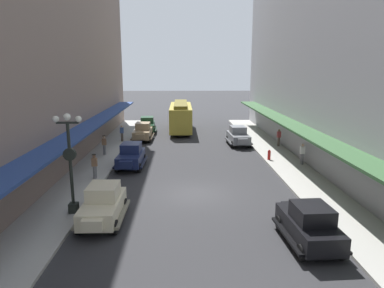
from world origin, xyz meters
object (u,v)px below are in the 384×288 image
(fire_hydrant, at_px, (269,155))
(pedestrian_2, at_px, (95,166))
(parked_car_3, at_px, (103,203))
(pedestrian_0, at_px, (279,137))
(pedestrian_4, at_px, (302,154))
(parked_car_4, at_px, (147,125))
(streetcar, at_px, (181,116))
(parked_car_5, at_px, (309,223))
(lamp_post_with_clock, at_px, (70,159))
(pedestrian_3, at_px, (122,133))
(parked_car_0, at_px, (131,155))
(parked_car_1, at_px, (238,135))
(parked_car_2, at_px, (143,131))
(pedestrian_1, at_px, (104,145))

(fire_hydrant, xyz_separation_m, pedestrian_2, (-13.03, -4.63, 0.45))
(parked_car_3, bearing_deg, pedestrian_0, 51.05)
(fire_hydrant, height_order, pedestrian_4, pedestrian_4)
(parked_car_4, xyz_separation_m, streetcar, (3.96, 0.74, 0.96))
(pedestrian_0, distance_m, pedestrian_4, 6.60)
(parked_car_5, height_order, lamp_post_with_clock, lamp_post_with_clock)
(parked_car_3, bearing_deg, pedestrian_3, 96.57)
(parked_car_0, relative_size, pedestrian_4, 2.62)
(parked_car_3, bearing_deg, streetcar, 81.54)
(streetcar, bearing_deg, lamp_post_with_clock, -102.57)
(parked_car_0, height_order, lamp_post_with_clock, lamp_post_with_clock)
(streetcar, distance_m, fire_hydrant, 16.10)
(parked_car_1, height_order, fire_hydrant, parked_car_1)
(parked_car_1, distance_m, parked_car_5, 20.22)
(parked_car_1, relative_size, fire_hydrant, 5.26)
(parked_car_2, relative_size, parked_car_5, 0.99)
(parked_car_3, height_order, pedestrian_0, parked_car_3)
(pedestrian_1, height_order, pedestrian_2, same)
(parked_car_0, height_order, pedestrian_3, parked_car_0)
(parked_car_2, height_order, pedestrian_4, parked_car_2)
(lamp_post_with_clock, distance_m, fire_hydrant, 16.64)
(parked_car_1, relative_size, pedestrian_1, 2.58)
(parked_car_4, relative_size, fire_hydrant, 5.27)
(pedestrian_1, relative_size, pedestrian_2, 1.00)
(parked_car_2, relative_size, streetcar, 0.45)
(parked_car_0, height_order, pedestrian_1, parked_car_0)
(fire_hydrant, distance_m, pedestrian_4, 2.70)
(streetcar, distance_m, lamp_post_with_clock, 25.37)
(pedestrian_2, bearing_deg, lamp_post_with_clock, -87.23)
(parked_car_1, relative_size, parked_car_2, 1.01)
(parked_car_3, distance_m, lamp_post_with_clock, 2.79)
(parked_car_0, bearing_deg, pedestrian_3, 103.42)
(fire_hydrant, xyz_separation_m, pedestrian_1, (-13.81, 2.11, 0.45))
(parked_car_4, xyz_separation_m, pedestrian_0, (13.35, -8.52, 0.05))
(lamp_post_with_clock, distance_m, pedestrian_3, 18.35)
(fire_hydrant, xyz_separation_m, pedestrian_3, (-13.23, 7.82, 0.43))
(parked_car_1, xyz_separation_m, pedestrian_2, (-11.50, -11.03, 0.07))
(lamp_post_with_clock, bearing_deg, parked_car_0, 79.23)
(streetcar, distance_m, pedestrian_1, 13.90)
(parked_car_1, bearing_deg, pedestrian_1, -160.69)
(pedestrian_0, bearing_deg, pedestrian_3, 169.84)
(parked_car_0, bearing_deg, parked_car_3, -90.01)
(parked_car_1, distance_m, lamp_post_with_clock, 20.33)
(parked_car_2, height_order, pedestrian_2, parked_car_2)
(parked_car_2, distance_m, parked_car_4, 4.56)
(streetcar, relative_size, pedestrian_4, 5.86)
(parked_car_0, distance_m, pedestrian_4, 13.22)
(pedestrian_0, xyz_separation_m, pedestrian_2, (-15.18, -9.69, 0.02))
(streetcar, bearing_deg, pedestrian_2, -107.02)
(parked_car_1, bearing_deg, pedestrian_2, -136.18)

